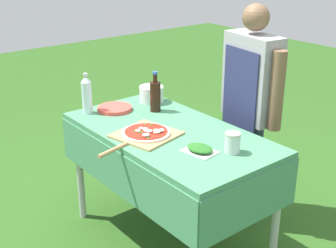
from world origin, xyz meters
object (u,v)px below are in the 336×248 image
object	(u,v)px
pizza_on_peel	(145,134)
oil_bottle	(155,96)
water_bottle	(87,94)
plate_stack	(115,108)
sauce_jar	(232,144)
person_cook	(250,99)
mixing_tub	(151,94)
herb_container	(200,149)
prep_table	(169,146)

from	to	relation	value
pizza_on_peel	oil_bottle	world-z (taller)	oil_bottle
water_bottle	plate_stack	distance (m)	0.22
oil_bottle	sauce_jar	bearing A→B (deg)	-5.05
pizza_on_peel	oil_bottle	size ratio (longest dim) A/B	2.11
person_cook	pizza_on_peel	world-z (taller)	person_cook
mixing_tub	plate_stack	distance (m)	0.30
person_cook	water_bottle	bearing A→B (deg)	60.06
water_bottle	plate_stack	bearing A→B (deg)	67.45
person_cook	herb_container	bearing A→B (deg)	118.72
person_cook	mixing_tub	world-z (taller)	person_cook
pizza_on_peel	prep_table	bearing A→B (deg)	68.78
person_cook	sauce_jar	xyz separation A→B (m)	(0.37, -0.54, -0.04)
prep_table	mixing_tub	bearing A→B (deg)	154.44
person_cook	prep_table	bearing A→B (deg)	90.25
oil_bottle	sauce_jar	distance (m)	0.78
water_bottle	oil_bottle	bearing A→B (deg)	56.11
oil_bottle	sauce_jar	world-z (taller)	oil_bottle
prep_table	person_cook	world-z (taller)	person_cook
prep_table	plate_stack	bearing A→B (deg)	-173.00
pizza_on_peel	sauce_jar	xyz separation A→B (m)	(0.48, 0.24, 0.04)
oil_bottle	herb_container	bearing A→B (deg)	-16.86
herb_container	sauce_jar	world-z (taller)	sauce_jar
person_cook	oil_bottle	size ratio (longest dim) A/B	5.53
oil_bottle	prep_table	bearing A→B (deg)	-23.79
plate_stack	mixing_tub	bearing A→B (deg)	87.20
mixing_tub	sauce_jar	world-z (taller)	sauce_jar
herb_container	mixing_tub	distance (m)	0.88
oil_bottle	herb_container	xyz separation A→B (m)	(0.67, -0.20, -0.09)
pizza_on_peel	mixing_tub	xyz separation A→B (m)	(-0.47, 0.40, 0.04)
herb_container	sauce_jar	distance (m)	0.18
oil_bottle	mixing_tub	distance (m)	0.20
herb_container	plate_stack	size ratio (longest dim) A/B	0.84
person_cook	plate_stack	distance (m)	0.91
oil_bottle	water_bottle	size ratio (longest dim) A/B	1.00
pizza_on_peel	herb_container	bearing A→B (deg)	3.44
mixing_tub	prep_table	bearing A→B (deg)	-25.56
person_cook	pizza_on_peel	size ratio (longest dim) A/B	2.63
person_cook	pizza_on_peel	bearing A→B (deg)	90.14
herb_container	sauce_jar	size ratio (longest dim) A/B	1.73
prep_table	mixing_tub	distance (m)	0.57
plate_stack	oil_bottle	bearing A→B (deg)	48.66
herb_container	mixing_tub	size ratio (longest dim) A/B	1.16
herb_container	mixing_tub	bearing A→B (deg)	160.56
person_cook	sauce_jar	size ratio (longest dim) A/B	13.17
pizza_on_peel	person_cook	bearing A→B (deg)	69.20
prep_table	herb_container	world-z (taller)	herb_container
pizza_on_peel	sauce_jar	world-z (taller)	sauce_jar
pizza_on_peel	mixing_tub	size ratio (longest dim) A/B	3.35
water_bottle	plate_stack	xyz separation A→B (m)	(0.07, 0.17, -0.12)
water_bottle	sauce_jar	xyz separation A→B (m)	(1.03, 0.31, -0.08)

